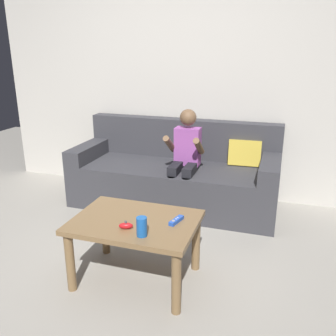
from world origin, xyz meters
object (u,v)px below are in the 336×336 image
(coffee_table, at_px, (135,230))
(person_seated_on_couch, at_px, (185,156))
(game_remote_blue_near_edge, at_px, (176,220))
(soda_can, at_px, (142,227))
(couch, at_px, (176,176))
(nunchuk_red, at_px, (126,226))

(coffee_table, bearing_deg, person_seated_on_couch, 88.95)
(game_remote_blue_near_edge, xyz_separation_m, soda_can, (-0.15, -0.24, 0.05))
(coffee_table, distance_m, soda_can, 0.26)
(couch, bearing_deg, person_seated_on_couch, -52.06)
(person_seated_on_couch, height_order, game_remote_blue_near_edge, person_seated_on_couch)
(person_seated_on_couch, height_order, soda_can, person_seated_on_couch)
(couch, bearing_deg, soda_can, -80.94)
(coffee_table, xyz_separation_m, game_remote_blue_near_edge, (0.27, 0.05, 0.09))
(game_remote_blue_near_edge, bearing_deg, nunchuk_red, -146.57)
(game_remote_blue_near_edge, relative_size, nunchuk_red, 1.46)
(person_seated_on_couch, bearing_deg, couch, 127.94)
(couch, distance_m, coffee_table, 1.36)
(soda_can, bearing_deg, game_remote_blue_near_edge, 58.20)
(couch, height_order, nunchuk_red, couch)
(person_seated_on_couch, relative_size, coffee_table, 1.22)
(game_remote_blue_near_edge, bearing_deg, couch, 106.78)
(couch, distance_m, person_seated_on_couch, 0.36)
(couch, relative_size, game_remote_blue_near_edge, 14.20)
(game_remote_blue_near_edge, xyz_separation_m, nunchuk_red, (-0.28, -0.18, 0.01))
(person_seated_on_couch, bearing_deg, soda_can, -85.63)
(person_seated_on_couch, height_order, coffee_table, person_seated_on_couch)
(coffee_table, distance_m, game_remote_blue_near_edge, 0.29)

